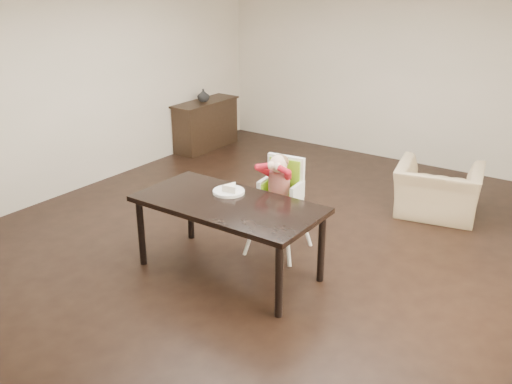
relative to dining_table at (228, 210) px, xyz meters
The scene contains 8 objects.
ground 1.08m from the dining_table, 95.90° to the left, with size 7.00×7.00×0.00m, color black.
room_walls 1.46m from the dining_table, 95.90° to the left, with size 6.02×7.02×2.71m.
dining_table is the anchor object (origin of this frame).
high_chair 0.71m from the dining_table, 78.51° to the left, with size 0.49×0.49×1.07m.
plate 0.26m from the dining_table, 123.99° to the left, with size 0.39×0.39×0.09m.
armchair 2.84m from the dining_table, 64.64° to the left, with size 0.97×0.63×0.85m, color tan.
sideboard 4.24m from the dining_table, 132.69° to the left, with size 0.44×1.26×0.79m.
vase 4.21m from the dining_table, 133.03° to the left, with size 0.20×0.20×0.20m, color #99999E.
Camera 1 is at (3.16, -4.78, 2.82)m, focal length 40.00 mm.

